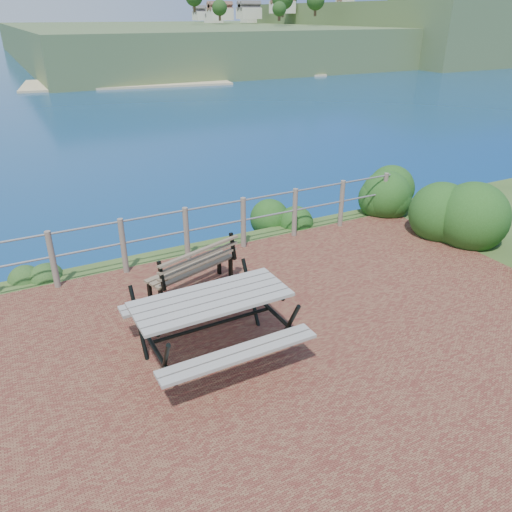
{
  "coord_description": "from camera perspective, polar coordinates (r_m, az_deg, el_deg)",
  "views": [
    {
      "loc": [
        -2.72,
        -4.6,
        4.11
      ],
      "look_at": [
        0.47,
        1.53,
        0.75
      ],
      "focal_mm": 35.0,
      "sensor_mm": 36.0,
      "label": 1
    }
  ],
  "objects": [
    {
      "name": "ground",
      "position": [
        6.74,
        2.48,
        -11.66
      ],
      "size": [
        10.0,
        7.0,
        0.12
      ],
      "primitive_type": "cube",
      "color": "maroon",
      "rests_on": "ground"
    },
    {
      "name": "safety_railing",
      "position": [
        9.12,
        -7.97,
        2.85
      ],
      "size": [
        9.4,
        0.1,
        1.0
      ],
      "color": "#6B5B4C",
      "rests_on": "ground"
    },
    {
      "name": "distant_bay",
      "position": [
        271.78,
        14.05,
        24.1
      ],
      "size": [
        290.0,
        232.36,
        24.0
      ],
      "color": "#425F2F",
      "rests_on": "ground"
    },
    {
      "name": "picnic_table",
      "position": [
        6.55,
        -5.01,
        -7.22
      ],
      "size": [
        2.02,
        1.74,
        0.85
      ],
      "rotation": [
        0.0,
        0.0,
        0.02
      ],
      "color": "gray",
      "rests_on": "ground"
    },
    {
      "name": "park_bench",
      "position": [
        7.99,
        -7.45,
        -0.54
      ],
      "size": [
        1.6,
        0.86,
        0.88
      ],
      "rotation": [
        0.0,
        0.0,
        0.32
      ],
      "color": "brown",
      "rests_on": "ground"
    },
    {
      "name": "shrub_right_front",
      "position": [
        11.02,
        20.57,
        2.31
      ],
      "size": [
        1.52,
        1.52,
        2.16
      ],
      "primitive_type": "ellipsoid",
      "color": "#1E4515",
      "rests_on": "ground"
    },
    {
      "name": "shrub_right_edge",
      "position": [
        11.97,
        14.82,
        4.99
      ],
      "size": [
        1.14,
        1.14,
        1.63
      ],
      "primitive_type": "ellipsoid",
      "color": "#1E4515",
      "rests_on": "ground"
    },
    {
      "name": "shrub_lip_west",
      "position": [
        9.48,
        -23.77,
        -2.13
      ],
      "size": [
        0.67,
        0.67,
        0.37
      ],
      "primitive_type": "ellipsoid",
      "color": "#21491B",
      "rests_on": "ground"
    },
    {
      "name": "shrub_lip_east",
      "position": [
        10.96,
        2.76,
        3.88
      ],
      "size": [
        0.88,
        0.88,
        0.66
      ],
      "primitive_type": "ellipsoid",
      "color": "#1E4515",
      "rests_on": "ground"
    }
  ]
}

